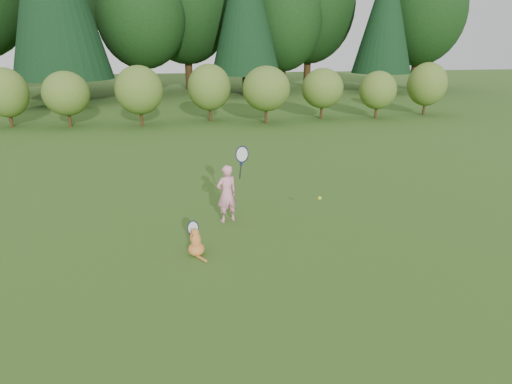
{
  "coord_description": "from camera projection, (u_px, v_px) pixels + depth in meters",
  "views": [
    {
      "loc": [
        -1.35,
        -7.51,
        3.65
      ],
      "look_at": [
        0.2,
        0.8,
        0.7
      ],
      "focal_mm": 30.0,
      "sensor_mm": 36.0,
      "label": 1
    }
  ],
  "objects": [
    {
      "name": "tennis_ball",
      "position": [
        320.0,
        198.0,
        8.87
      ],
      "size": [
        0.08,
        0.08,
        0.08
      ],
      "color": "#C5EE1C",
      "rests_on": "ground"
    },
    {
      "name": "ground",
      "position": [
        253.0,
        239.0,
        8.4
      ],
      "size": [
        100.0,
        100.0,
        0.0
      ],
      "primitive_type": "plane",
      "color": "#264F16",
      "rests_on": "ground"
    },
    {
      "name": "cat",
      "position": [
        196.0,
        241.0,
        7.74
      ],
      "size": [
        0.37,
        0.69,
        0.69
      ],
      "rotation": [
        0.0,
        0.0,
        0.09
      ],
      "color": "#D16328",
      "rests_on": "ground"
    },
    {
      "name": "child",
      "position": [
        227.0,
        192.0,
        9.05
      ],
      "size": [
        0.76,
        0.55,
        1.87
      ],
      "rotation": [
        0.0,
        0.0,
        3.48
      ],
      "color": "pink",
      "rests_on": "ground"
    },
    {
      "name": "shrub_row",
      "position": [
        204.0,
        94.0,
        20.01
      ],
      "size": [
        28.0,
        3.0,
        2.8
      ],
      "primitive_type": null,
      "color": "#4A6920",
      "rests_on": "ground"
    }
  ]
}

